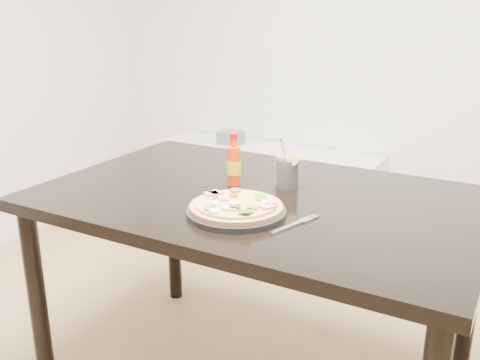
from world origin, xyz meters
The scene contains 8 objects.
dining_table centered at (-0.13, 0.65, 0.67)m, with size 1.40×0.90×0.75m.
plate centered at (-0.10, 0.45, 0.76)m, with size 0.29×0.29×0.02m, color black.
pizza centered at (-0.10, 0.45, 0.78)m, with size 0.27×0.27×0.03m.
hot_sauce_bottle centered at (-0.24, 0.69, 0.82)m, with size 0.05×0.05×0.18m.
cola_cup centered at (-0.08, 0.76, 0.80)m, with size 0.09×0.08×0.17m.
fork centered at (0.08, 0.47, 0.75)m, with size 0.07×0.18×0.00m.
media_console centered at (-0.80, 2.07, 0.25)m, with size 1.40×0.34×0.50m, color white.
cd_stack centered at (-1.05, 2.05, 0.54)m, with size 0.14×0.12×0.08m.
Camera 1 is at (0.62, -0.81, 1.32)m, focal length 40.00 mm.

